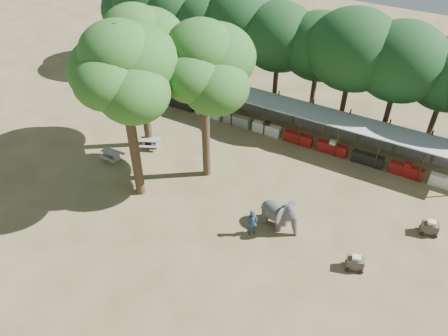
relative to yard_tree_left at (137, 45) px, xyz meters
The scene contains 12 objects.
ground 14.23m from the yard_tree_left, 38.20° to the right, with size 100.00×100.00×0.00m, color brown.
vendor_stalls 13.30m from the yard_tree_left, 36.06° to the left, with size 28.00×2.99×2.80m.
yard_tree_left is the anchor object (origin of this frame).
yard_tree_center 5.92m from the yard_tree_left, 59.04° to the right, with size 7.10×6.90×12.04m.
yard_tree_back 6.09m from the yard_tree_left, ahead, with size 7.10×6.90×11.36m.
backdrop_trees 15.17m from the yard_tree_left, 52.28° to the left, with size 46.46×5.95×8.33m.
elephant 15.10m from the yard_tree_left, 15.06° to the right, with size 2.88×2.14×2.15m.
handler 14.61m from the yard_tree_left, 22.86° to the right, with size 0.68×0.45×1.88m, color #26384C.
picnic_table_near 8.44m from the yard_tree_left, 108.41° to the right, with size 1.55×1.40×0.76m.
picnic_table_far 7.74m from the yard_tree_left, 45.70° to the right, with size 1.92×1.84×0.75m.
cart_front 20.16m from the yard_tree_left, 13.89° to the right, with size 1.21×0.96×1.04m.
cart_back 22.72m from the yard_tree_left, ahead, with size 1.21×0.92×1.06m.
Camera 1 is at (10.24, -15.10, 20.49)m, focal length 35.00 mm.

